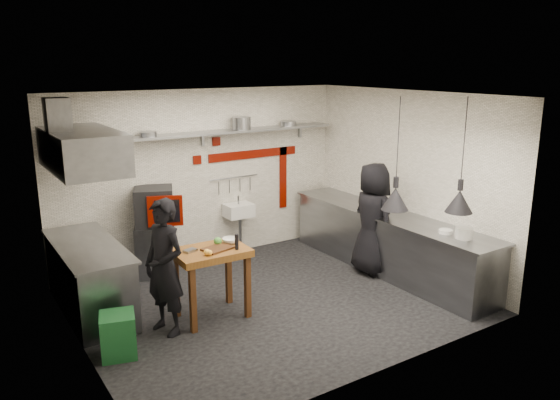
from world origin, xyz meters
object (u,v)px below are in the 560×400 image
combi_oven (154,207)px  green_bin (118,335)px  oven_stand (156,250)px  chef_right (373,219)px  prep_table (212,283)px  chef_left (165,267)px

combi_oven → green_bin: (-1.24, -2.08, -0.84)m
oven_stand → chef_right: (2.84, -1.74, 0.47)m
combi_oven → prep_table: bearing=-66.0°
prep_table → chef_left: 0.74m
combi_oven → prep_table: size_ratio=0.63×
combi_oven → chef_left: 1.94m
combi_oven → chef_left: chef_left is taller
combi_oven → prep_table: 1.88m
oven_stand → prep_table: (0.08, -1.77, 0.06)m
chef_left → prep_table: bearing=77.3°
chef_left → chef_right: bearing=73.2°
prep_table → chef_left: (-0.64, -0.06, 0.38)m
green_bin → prep_table: size_ratio=0.54×
oven_stand → prep_table: bearing=-65.7°
prep_table → combi_oven: bearing=93.6°
prep_table → chef_left: bearing=-173.1°
oven_stand → chef_left: 1.97m
oven_stand → prep_table: 1.78m
chef_left → chef_right: size_ratio=0.96×
oven_stand → chef_right: size_ratio=0.46×
chef_left → green_bin: bearing=-88.6°
green_bin → prep_table: prep_table is taller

